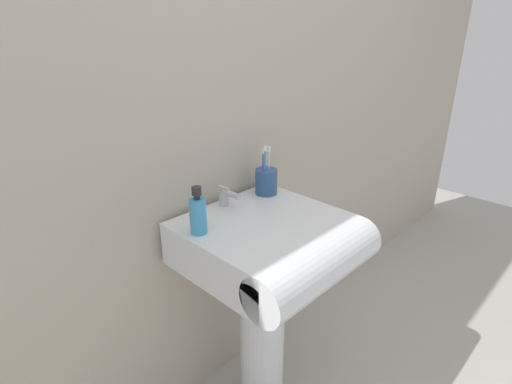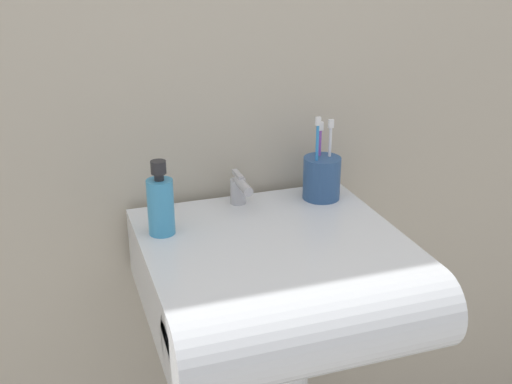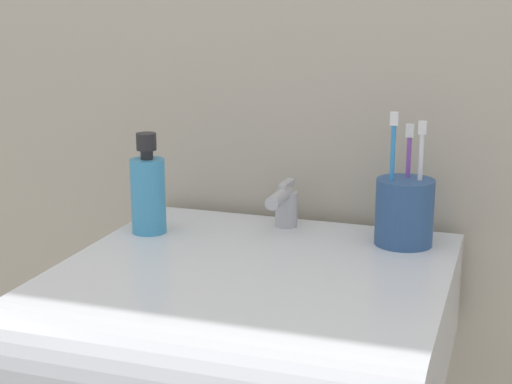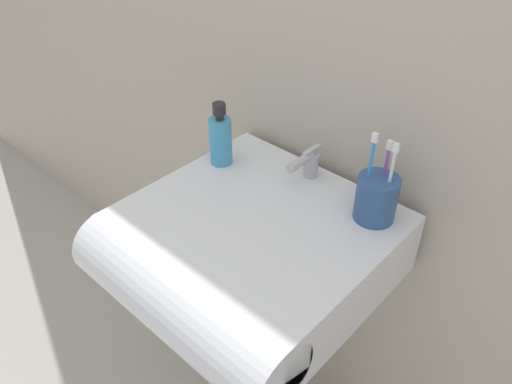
% 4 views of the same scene
% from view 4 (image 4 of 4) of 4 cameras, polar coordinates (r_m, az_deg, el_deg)
% --- Properties ---
extents(wall_back, '(5.00, 0.05, 2.40)m').
position_cam_4_polar(wall_back, '(1.13, 10.82, 17.39)').
color(wall_back, '#B7AD99').
rests_on(wall_back, ground).
extents(sink_pedestal, '(0.18, 0.18, 0.71)m').
position_cam_4_polar(sink_pedestal, '(1.47, 0.45, -18.32)').
color(sink_pedestal, white).
rests_on(sink_pedestal, ground).
extents(sink_basin, '(0.54, 0.56, 0.16)m').
position_cam_4_polar(sink_basin, '(1.11, -1.53, -7.22)').
color(sink_basin, white).
rests_on(sink_basin, sink_pedestal).
extents(faucet, '(0.04, 0.11, 0.08)m').
position_cam_4_polar(faucet, '(1.19, 5.92, 3.27)').
color(faucet, '#B7B7BC').
rests_on(faucet, sink_basin).
extents(toothbrush_cup, '(0.09, 0.09, 0.21)m').
position_cam_4_polar(toothbrush_cup, '(1.08, 13.59, -0.62)').
color(toothbrush_cup, '#2D5184').
rests_on(toothbrush_cup, sink_basin).
extents(soap_bottle, '(0.06, 0.06, 0.16)m').
position_cam_4_polar(soap_bottle, '(1.23, -4.07, 6.08)').
color(soap_bottle, '#3F99CC').
rests_on(soap_bottle, sink_basin).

